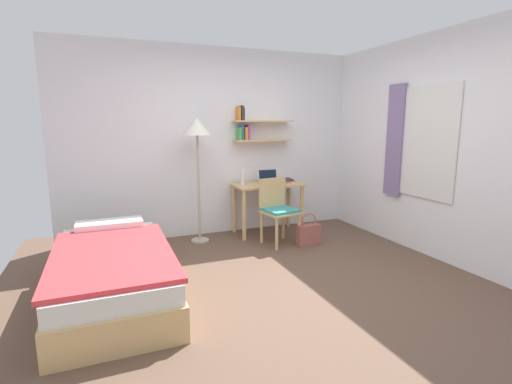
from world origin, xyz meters
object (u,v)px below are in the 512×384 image
at_px(standing_lamp, 197,134).
at_px(handbag, 309,234).
at_px(desk, 268,194).
at_px(desk_chair, 278,208).
at_px(laptop, 269,180).
at_px(bed, 113,273).
at_px(water_bottle, 243,177).
at_px(book_stack, 287,180).

height_order(standing_lamp, handbag, standing_lamp).
bearing_deg(desk, desk_chair, -98.01).
distance_m(standing_lamp, laptop, 1.23).
relative_size(bed, desk_chair, 2.28).
bearing_deg(water_bottle, standing_lamp, -172.99).
bearing_deg(desk_chair, standing_lamp, 154.73).
xyz_separation_m(bed, standing_lamp, (1.12, 1.35, 1.19)).
relative_size(laptop, handbag, 0.71).
bearing_deg(handbag, desk_chair, 144.91).
height_order(desk_chair, laptop, laptop).
distance_m(laptop, book_stack, 0.27).
distance_m(standing_lamp, handbag, 1.94).
xyz_separation_m(desk, desk_chair, (-0.07, -0.48, -0.10)).
relative_size(standing_lamp, water_bottle, 7.45).
bearing_deg(desk_chair, desk, 81.99).
bearing_deg(bed, desk, 32.91).
distance_m(desk_chair, book_stack, 0.66).
bearing_deg(water_bottle, bed, -141.10).
relative_size(bed, water_bottle, 8.87).
bearing_deg(bed, water_bottle, 38.90).
bearing_deg(water_bottle, desk_chair, -60.70).
bearing_deg(laptop, book_stack, -6.82).
distance_m(water_bottle, handbag, 1.20).
bearing_deg(book_stack, desk, 179.16).
xyz_separation_m(bed, laptop, (2.16, 1.41, 0.54)).
height_order(bed, book_stack, book_stack).
distance_m(bed, water_bottle, 2.36).
relative_size(desk, handbag, 2.29).
bearing_deg(water_bottle, book_stack, -4.62).
distance_m(desk, water_bottle, 0.45).
height_order(laptop, handbag, laptop).
xyz_separation_m(standing_lamp, book_stack, (1.31, 0.03, -0.68)).
bearing_deg(desk, bed, -147.09).
distance_m(book_stack, handbag, 0.93).
relative_size(bed, desk, 2.00).
bearing_deg(desk, water_bottle, 172.32).
bearing_deg(laptop, bed, -146.90).
bearing_deg(standing_lamp, bed, -129.75).
distance_m(bed, handbag, 2.50).
bearing_deg(handbag, desk, 110.66).
relative_size(desk, standing_lamp, 0.59).
relative_size(laptop, water_bottle, 1.37).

